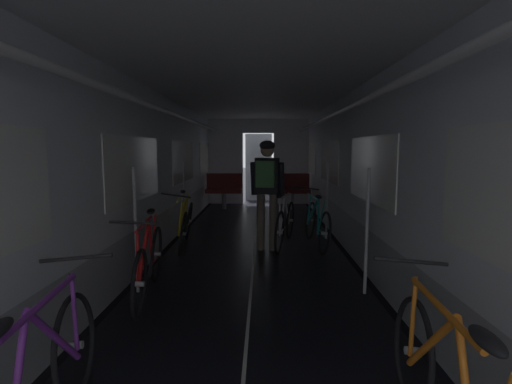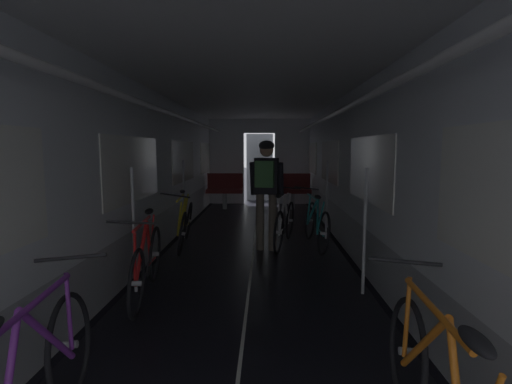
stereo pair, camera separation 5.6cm
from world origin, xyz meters
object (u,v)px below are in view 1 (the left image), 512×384
object	(u,v)px
bicycle_yellow	(186,224)
bicycle_teal	(317,224)
bench_seat_far_left	(224,188)
bench_seat_far_right	(291,188)
bicycle_white_in_aisle	(285,223)
bicycle_red	(149,263)
person_cyclist_aisle	(267,183)

from	to	relation	value
bicycle_yellow	bicycle_teal	distance (m)	2.15
bench_seat_far_left	bench_seat_far_right	bearing A→B (deg)	0.00
bicycle_white_in_aisle	bicycle_red	bearing A→B (deg)	-125.85
bench_seat_far_left	bicycle_white_in_aisle	world-z (taller)	bench_seat_far_left
bench_seat_far_right	bicycle_red	bearing A→B (deg)	-108.04
bench_seat_far_right	bicycle_yellow	bearing A→B (deg)	-117.00
bicycle_red	bench_seat_far_right	bearing A→B (deg)	71.96
bicycle_red	person_cyclist_aisle	distance (m)	2.43
bicycle_teal	bicycle_white_in_aisle	distance (m)	0.52
person_cyclist_aisle	bicycle_white_in_aisle	size ratio (longest dim) A/B	1.04
bicycle_yellow	person_cyclist_aisle	xyz separation A→B (m)	(1.33, -0.20, 0.69)
bicycle_white_in_aisle	bicycle_yellow	bearing A→B (deg)	-177.55
bicycle_teal	bicycle_white_in_aisle	bearing A→B (deg)	177.54
person_cyclist_aisle	bench_seat_far_left	bearing A→B (deg)	104.75
bicycle_teal	person_cyclist_aisle	distance (m)	1.10
bicycle_teal	person_cyclist_aisle	xyz separation A→B (m)	(-0.82, -0.25, 0.69)
person_cyclist_aisle	bicycle_red	bearing A→B (deg)	-123.67
bench_seat_far_right	bicycle_teal	world-z (taller)	same
bicycle_yellow	bicycle_teal	size ratio (longest dim) A/B	1.00
bicycle_yellow	bicycle_white_in_aisle	bearing A→B (deg)	2.45
bench_seat_far_right	bicycle_white_in_aisle	xyz separation A→B (m)	(-0.40, -3.91, -0.18)
bench_seat_far_right	bicycle_teal	bearing A→B (deg)	-88.27
bench_seat_far_left	bench_seat_far_right	world-z (taller)	same
bicycle_yellow	bicycle_teal	world-z (taller)	bicycle_yellow
bench_seat_far_left	bicycle_red	xyz separation A→B (m)	(-0.19, -6.11, -0.18)
bicycle_red	person_cyclist_aisle	world-z (taller)	person_cyclist_aisle
bench_seat_far_left	bicycle_yellow	world-z (taller)	bicycle_yellow
bicycle_red	bicycle_white_in_aisle	distance (m)	2.72
bench_seat_far_right	person_cyclist_aisle	size ratio (longest dim) A/B	0.57
bicycle_teal	bicycle_red	bearing A→B (deg)	-133.99
bicycle_red	bicycle_teal	bearing A→B (deg)	46.01
bicycle_yellow	bicycle_white_in_aisle	size ratio (longest dim) A/B	1.02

